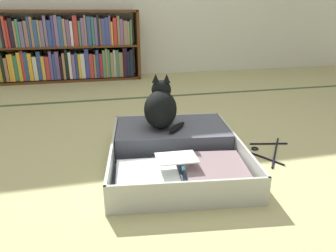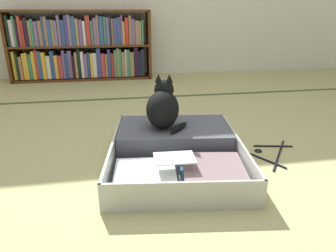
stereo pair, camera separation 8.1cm
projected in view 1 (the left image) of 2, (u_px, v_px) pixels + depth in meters
ground_plane at (160, 165)px, 1.55m from camera, size 10.00×10.00×0.00m
tatami_border at (131, 98)px, 2.73m from camera, size 4.80×0.05×0.00m
bookshelf at (68, 48)px, 3.34m from camera, size 1.53×0.29×0.75m
open_suitcase at (175, 147)px, 1.62m from camera, size 0.74×0.89×0.13m
black_cat at (161, 107)px, 1.66m from camera, size 0.27×0.28×0.29m
clothes_hanger at (268, 151)px, 1.70m from camera, size 0.29×0.33×0.01m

